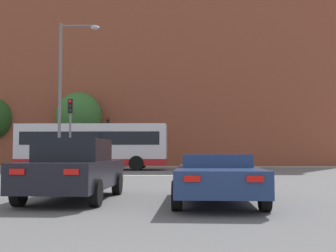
# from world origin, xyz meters

# --- Properties ---
(stop_line_strip) EXTENTS (7.62, 0.30, 0.01)m
(stop_line_strip) POSITION_xyz_m (0.00, 19.80, 0.00)
(stop_line_strip) COLOR silver
(stop_line_strip) RESTS_ON ground_plane
(far_pavement) EXTENTS (68.46, 2.50, 0.01)m
(far_pavement) POSITION_xyz_m (0.00, 33.24, 0.01)
(far_pavement) COLOR gray
(far_pavement) RESTS_ON ground_plane
(brick_civic_building) EXTENTS (40.17, 14.35, 23.00)m
(brick_civic_building) POSITION_xyz_m (-3.21, 42.86, 10.48)
(brick_civic_building) COLOR brown
(brick_civic_building) RESTS_ON ground_plane
(car_saloon_left) EXTENTS (2.08, 4.57, 1.59)m
(car_saloon_left) POSITION_xyz_m (-1.67, 8.23, 0.80)
(car_saloon_left) COLOR black
(car_saloon_left) RESTS_ON ground_plane
(car_roadster_right) EXTENTS (2.16, 4.90, 1.19)m
(car_roadster_right) POSITION_xyz_m (2.02, 7.76, 0.63)
(car_roadster_right) COLOR navy
(car_roadster_right) RESTS_ON ground_plane
(bus_crossing_lead) EXTENTS (10.40, 2.74, 3.19)m
(bus_crossing_lead) POSITION_xyz_m (-5.15, 26.70, 1.72)
(bus_crossing_lead) COLOR silver
(bus_crossing_lead) RESTS_ON ground_plane
(traffic_light_far_left) EXTENTS (0.26, 0.31, 4.13)m
(traffic_light_far_left) POSITION_xyz_m (-5.09, 32.19, 2.78)
(traffic_light_far_left) COLOR slate
(traffic_light_far_left) RESTS_ON ground_plane
(traffic_light_near_left) EXTENTS (0.26, 0.31, 4.23)m
(traffic_light_near_left) POSITION_xyz_m (-5.12, 20.58, 2.84)
(traffic_light_near_left) COLOR slate
(traffic_light_near_left) RESTS_ON ground_plane
(street_lamp_junction) EXTENTS (2.23, 0.36, 8.34)m
(street_lamp_junction) POSITION_xyz_m (-5.18, 19.83, 5.02)
(street_lamp_junction) COLOR slate
(street_lamp_junction) RESTS_ON ground_plane
(pedestrian_waiting) EXTENTS (0.27, 0.43, 1.76)m
(pedestrian_waiting) POSITION_xyz_m (-2.60, 33.17, 1.04)
(pedestrian_waiting) COLOR #333851
(pedestrian_waiting) RESTS_ON ground_plane
(pedestrian_walking_east) EXTENTS (0.42, 0.45, 1.64)m
(pedestrian_walking_east) POSITION_xyz_m (-3.85, 33.86, 0.95)
(pedestrian_walking_east) COLOR #333851
(pedestrian_walking_east) RESTS_ON ground_plane
(pedestrian_walking_west) EXTENTS (0.45, 0.36, 1.71)m
(pedestrian_walking_west) POSITION_xyz_m (-9.40, 32.61, 1.01)
(pedestrian_walking_west) COLOR brown
(pedestrian_walking_west) RESTS_ON ground_plane
(tree_by_building) EXTENTS (4.14, 4.14, 6.68)m
(tree_by_building) POSITION_xyz_m (-8.21, 34.91, 4.49)
(tree_by_building) COLOR #4C3823
(tree_by_building) RESTS_ON ground_plane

